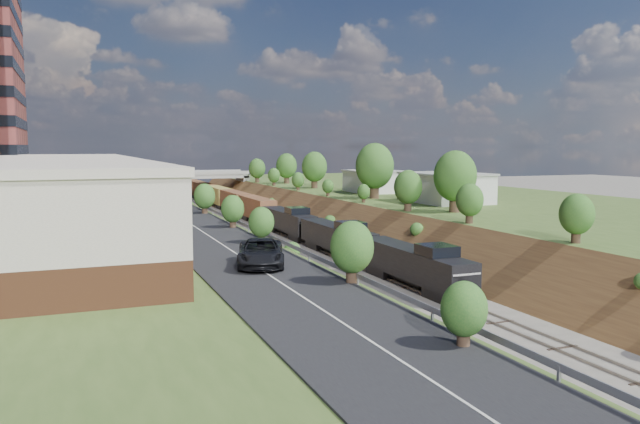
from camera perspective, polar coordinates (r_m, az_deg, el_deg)
ground at (r=38.74m, az=24.44°, el=-14.25°), size 400.00×400.00×0.00m
platform_left at (r=85.84m, az=-25.73°, el=-1.66°), size 44.00×180.00×5.00m
platform_right at (r=104.31m, az=13.36°, el=0.03°), size 44.00×180.00×5.00m
embankment_left at (r=87.35m, az=-11.10°, el=-2.71°), size 10.00×180.00×10.00m
embankment_right at (r=93.81m, az=2.23°, el=-2.00°), size 10.00×180.00×10.00m
rail_left_track at (r=89.22m, az=-5.79°, el=-2.38°), size 1.58×180.00×0.18m
rail_right_track at (r=90.76m, az=-2.63°, el=-2.22°), size 1.58×180.00×0.18m
road at (r=86.05m, az=-14.12°, el=0.48°), size 8.00×180.00×0.10m
guardrail at (r=86.43m, az=-11.41°, el=0.90°), size 0.10×171.00×0.70m
commercial_building at (r=63.13m, az=-22.84°, el=1.40°), size 14.30×62.30×7.00m
overpass at (r=149.56m, az=-11.36°, el=2.76°), size 24.50×8.30×7.40m
white_building_near at (r=92.02m, az=11.42°, el=2.11°), size 9.00×12.00×4.00m
white_building_far at (r=110.86m, az=5.00°, el=2.74°), size 8.00×10.00×3.60m
tree_right_large at (r=78.32m, az=12.25°, el=3.18°), size 5.25×5.25×7.61m
tree_left_crest at (r=47.71m, az=-3.37°, el=-1.25°), size 2.45×2.45×3.55m
freight_train at (r=129.30m, az=-8.50°, el=1.26°), size 2.86×161.77×4.55m
suv at (r=41.96m, az=-5.44°, el=-3.70°), size 4.69×7.05×1.80m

